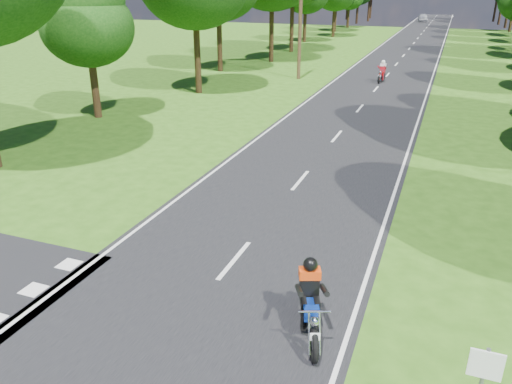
% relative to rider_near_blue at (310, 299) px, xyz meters
% --- Properties ---
extents(ground, '(160.00, 160.00, 0.00)m').
position_rel_rider_near_blue_xyz_m(ground, '(-2.54, 0.09, -0.82)').
color(ground, '#2C5413').
rests_on(ground, ground).
extents(main_road, '(7.00, 140.00, 0.02)m').
position_rel_rider_near_blue_xyz_m(main_road, '(-2.54, 50.09, -0.81)').
color(main_road, black).
rests_on(main_road, ground).
extents(road_markings, '(7.40, 140.00, 0.01)m').
position_rel_rider_near_blue_xyz_m(road_markings, '(-2.68, 48.21, -0.80)').
color(road_markings, silver).
rests_on(road_markings, main_road).
extents(telegraph_pole, '(1.20, 0.26, 8.00)m').
position_rel_rider_near_blue_xyz_m(telegraph_pole, '(-8.54, 28.09, 3.25)').
color(telegraph_pole, '#382616').
rests_on(telegraph_pole, ground).
extents(rider_near_blue, '(1.31, 2.03, 1.61)m').
position_rel_rider_near_blue_xyz_m(rider_near_blue, '(0.00, 0.00, 0.00)').
color(rider_near_blue, navy).
rests_on(rider_near_blue, main_road).
extents(rider_far_red, '(0.72, 1.86, 1.52)m').
position_rel_rider_near_blue_xyz_m(rider_far_red, '(-2.58, 28.87, -0.04)').
color(rider_far_red, '#9D0C0C').
rests_on(rider_far_red, main_road).
extents(distant_car, '(2.16, 4.42, 1.45)m').
position_rel_rider_near_blue_xyz_m(distant_car, '(-4.11, 94.25, -0.08)').
color(distant_car, '#B8BABF').
rests_on(distant_car, main_road).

